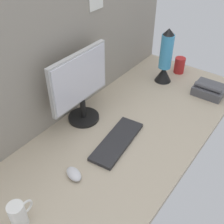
% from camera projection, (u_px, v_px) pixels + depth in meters
% --- Properties ---
extents(ground_plane, '(1.80, 0.80, 0.03)m').
position_uv_depth(ground_plane, '(124.00, 132.00, 1.55)').
color(ground_plane, tan).
extents(cubicle_wall_back, '(1.80, 0.06, 0.74)m').
position_uv_depth(cubicle_wall_back, '(69.00, 51.00, 1.49)').
color(cubicle_wall_back, gray).
rests_on(cubicle_wall_back, ground_plane).
extents(monitor, '(0.41, 0.18, 0.42)m').
position_uv_depth(monitor, '(80.00, 85.00, 1.47)').
color(monitor, black).
rests_on(monitor, ground_plane).
extents(keyboard, '(0.38, 0.17, 0.02)m').
position_uv_depth(keyboard, '(117.00, 141.00, 1.45)').
color(keyboard, '#262628').
rests_on(keyboard, ground_plane).
extents(mouse, '(0.08, 0.11, 0.03)m').
position_uv_depth(mouse, '(74.00, 174.00, 1.27)').
color(mouse, silver).
rests_on(mouse, ground_plane).
extents(mug_ceramic_white, '(0.10, 0.07, 0.12)m').
position_uv_depth(mug_ceramic_white, '(19.00, 215.00, 1.06)').
color(mug_ceramic_white, white).
rests_on(mug_ceramic_white, ground_plane).
extents(mug_red_plastic, '(0.07, 0.07, 0.12)m').
position_uv_depth(mug_red_plastic, '(179.00, 65.00, 2.00)').
color(mug_red_plastic, red).
rests_on(mug_red_plastic, ground_plane).
extents(lava_lamp, '(0.12, 0.12, 0.38)m').
position_uv_depth(lava_lamp, '(165.00, 60.00, 1.85)').
color(lava_lamp, black).
rests_on(lava_lamp, ground_plane).
extents(desk_phone, '(0.18, 0.20, 0.09)m').
position_uv_depth(desk_phone, '(209.00, 90.00, 1.80)').
color(desk_phone, '#4C4C51').
rests_on(desk_phone, ground_plane).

